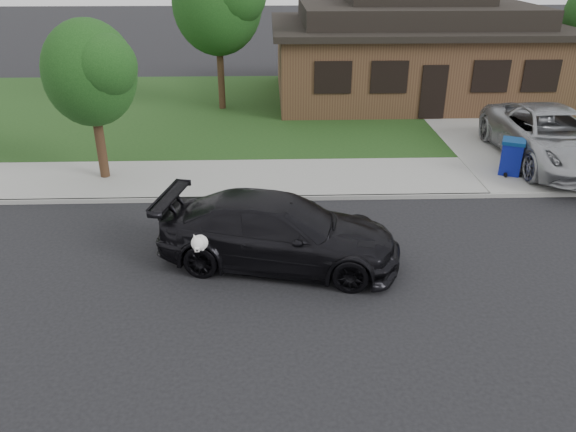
{
  "coord_description": "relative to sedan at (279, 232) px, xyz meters",
  "views": [
    {
      "loc": [
        -2.47,
        -10.87,
        6.45
      ],
      "look_at": [
        -2.1,
        0.2,
        1.1
      ],
      "focal_mm": 35.0,
      "sensor_mm": 36.0,
      "label": 1
    }
  ],
  "objects": [
    {
      "name": "house",
      "position": [
        6.31,
        14.9,
        1.36
      ],
      "size": [
        12.6,
        8.6,
        4.65
      ],
      "color": "#422B1C",
      "rests_on": "ground"
    },
    {
      "name": "curb",
      "position": [
        2.31,
        3.41,
        -0.71
      ],
      "size": [
        60.0,
        0.12,
        0.12
      ],
      "primitive_type": "cube",
      "color": "gray",
      "rests_on": "ground"
    },
    {
      "name": "sidewalk",
      "position": [
        2.31,
        4.91,
        -0.71
      ],
      "size": [
        60.0,
        3.0,
        0.12
      ],
      "primitive_type": "cube",
      "color": "gray",
      "rests_on": "ground"
    },
    {
      "name": "sedan",
      "position": [
        0.0,
        0.0,
        0.0
      ],
      "size": [
        5.66,
        3.25,
        1.54
      ],
      "rotation": [
        0.0,
        0.0,
        1.36
      ],
      "color": "black",
      "rests_on": "ground"
    },
    {
      "name": "tree_0",
      "position": [
        -2.03,
        12.78,
        3.71
      ],
      "size": [
        3.78,
        3.6,
        6.34
      ],
      "color": "#332114",
      "rests_on": "ground"
    },
    {
      "name": "recycling_bin",
      "position": [
        7.15,
        4.89,
        -0.1
      ],
      "size": [
        0.86,
        0.86,
        1.09
      ],
      "rotation": [
        0.0,
        0.0,
        -0.42
      ],
      "color": "navy",
      "rests_on": "sidewalk"
    },
    {
      "name": "driveway",
      "position": [
        8.31,
        9.91,
        -0.7
      ],
      "size": [
        4.5,
        13.0,
        0.14
      ],
      "primitive_type": "cube",
      "color": "gray",
      "rests_on": "ground"
    },
    {
      "name": "ground",
      "position": [
        2.31,
        -0.09,
        -0.77
      ],
      "size": [
        120.0,
        120.0,
        0.0
      ],
      "primitive_type": "plane",
      "color": "black",
      "rests_on": "ground"
    },
    {
      "name": "minivan",
      "position": [
        8.76,
        5.85,
        0.21
      ],
      "size": [
        2.84,
        6.11,
        1.69
      ],
      "primitive_type": "imported",
      "rotation": [
        0.0,
        0.0,
        -0.0
      ],
      "color": "#9FA1A6",
      "rests_on": "driveway"
    },
    {
      "name": "tree_2",
      "position": [
        -5.07,
        5.02,
        2.49
      ],
      "size": [
        2.73,
        2.6,
        4.59
      ],
      "color": "#332114",
      "rests_on": "ground"
    },
    {
      "name": "lawn",
      "position": [
        2.31,
        12.91,
        -0.71
      ],
      "size": [
        60.0,
        13.0,
        0.13
      ],
      "primitive_type": "cube",
      "color": "#193814",
      "rests_on": "ground"
    }
  ]
}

